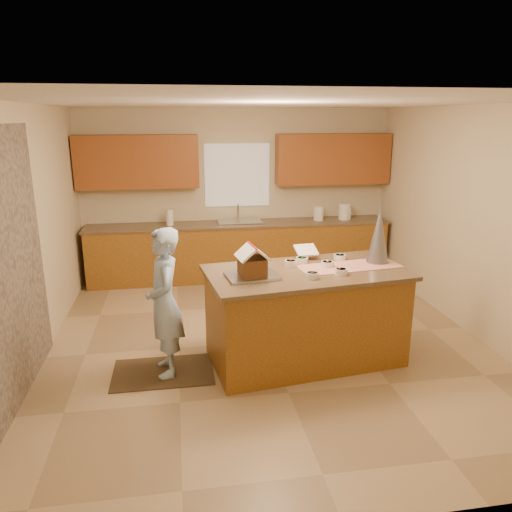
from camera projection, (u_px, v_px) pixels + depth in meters
The scene contains 28 objects.
floor at pixel (267, 341), 5.78m from camera, with size 5.50×5.50×0.00m, color tan.
ceiling at pixel (269, 103), 5.04m from camera, with size 5.50×5.50×0.00m, color silver.
wall_back at pixel (237, 193), 8.02m from camera, with size 5.50×5.50×0.00m, color beige.
wall_front at pixel (356, 335), 2.80m from camera, with size 5.50×5.50×0.00m, color beige.
wall_left at pixel (29, 239), 5.03m from camera, with size 5.50×5.50×0.00m, color beige.
wall_right at pixel (475, 223), 5.80m from camera, with size 5.50×5.50×0.00m, color beige.
stone_accent at pixel (7, 271), 4.30m from camera, with size 2.50×2.50×0.00m, color gray.
window_curtain at pixel (237, 175), 7.91m from camera, with size 1.05×0.03×1.00m, color white.
back_counter_base at pixel (240, 252), 7.99m from camera, with size 4.80×0.60×0.88m, color #94621E.
back_counter_top at pixel (240, 224), 7.86m from camera, with size 4.85×0.63×0.04m, color brown.
upper_cabinet_left at pixel (138, 162), 7.46m from camera, with size 1.85×0.35×0.80m, color #994E20.
upper_cabinet_right at pixel (333, 159), 7.94m from camera, with size 1.85×0.35×0.80m, color #994E20.
sink at pixel (240, 225), 7.87m from camera, with size 0.70×0.45×0.12m, color silver.
faucet at pixel (238, 212), 7.99m from camera, with size 0.03×0.03×0.28m, color silver.
island_base at pixel (305, 317), 5.24m from camera, with size 1.98×0.99×0.97m, color #94621E.
island_top at pixel (306, 273), 5.11m from camera, with size 2.07×1.08×0.04m, color brown.
table_runner at pixel (349, 266), 5.24m from camera, with size 1.10×0.40×0.01m, color red.
baking_tray at pixel (252, 276), 4.88m from camera, with size 0.51×0.37×0.03m, color silver.
cookbook at pixel (306, 250), 5.50m from camera, with size 0.24×0.02×0.20m, color white.
tinsel_tree at pixel (379, 236), 5.31m from camera, with size 0.24×0.24×0.61m, color #9EA0AA.
rug at pixel (163, 372), 5.08m from camera, with size 1.03×0.67×0.01m, color black.
boy at pixel (164, 303), 4.87m from camera, with size 0.55×0.36×1.52m, color #A7C7EE.
canister_a at pixel (319, 213), 8.03m from camera, with size 0.16×0.16×0.22m, color white.
canister_b at pixel (344, 211), 8.09m from camera, with size 0.18×0.18×0.27m, color white.
canister_c at pixel (347, 213), 8.11m from camera, with size 0.14×0.14×0.20m, color white.
paper_towel at pixel (170, 217), 7.65m from camera, with size 0.11×0.11×0.25m, color white.
gingerbread_house at pixel (252, 264), 4.84m from camera, with size 0.34×0.34×0.31m.
candy_bowls at pixel (319, 265), 5.19m from camera, with size 0.73×0.71×0.06m.
Camera 1 is at (-0.98, -5.20, 2.55)m, focal length 34.32 mm.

